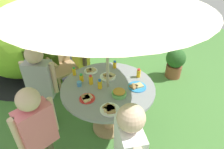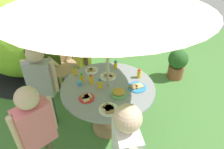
{
  "view_description": "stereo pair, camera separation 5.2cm",
  "coord_description": "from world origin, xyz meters",
  "px_view_note": "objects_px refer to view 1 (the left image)",
  "views": [
    {
      "loc": [
        -0.89,
        -1.71,
        2.21
      ],
      "look_at": [
        0.05,
        -0.02,
        0.91
      ],
      "focal_mm": 31.11,
      "sensor_mm": 36.0,
      "label": 1
    },
    {
      "loc": [
        -0.85,
        -1.73,
        2.21
      ],
      "look_at": [
        0.05,
        -0.02,
        0.91
      ],
      "focal_mm": 31.11,
      "sensor_mm": 36.0,
      "label": 2
    }
  ],
  "objects_px": {
    "garden_table": "(108,96)",
    "juice_bottle_spot_a": "(91,80)",
    "plate_back_edge": "(91,71)",
    "child_in_yellow_shirt": "(80,49)",
    "plate_mid_left": "(87,98)",
    "child_in_grey_shirt": "(40,79)",
    "plate_near_right": "(110,109)",
    "snack_bowl": "(119,93)",
    "juice_bottle_center_back": "(81,78)",
    "plate_far_left": "(108,76)",
    "juice_bottle_near_left": "(139,73)",
    "dome_tent": "(23,31)",
    "juice_bottle_front_edge": "(100,84)",
    "potted_plant": "(175,62)",
    "cup_near": "(79,84)",
    "child_in_white_shirt": "(129,148)",
    "juice_bottle_center_front": "(115,65)",
    "plate_far_right": "(137,86)",
    "wooden_chair": "(60,60)",
    "juice_bottle_mid_right": "(74,72)",
    "child_in_pink_shirt": "(37,127)"
  },
  "relations": [
    {
      "from": "child_in_yellow_shirt",
      "to": "juice_bottle_center_back",
      "type": "xyz_separation_m",
      "value": [
        -0.25,
        -0.68,
        -0.06
      ]
    },
    {
      "from": "garden_table",
      "to": "juice_bottle_spot_a",
      "type": "relative_size",
      "value": 9.15
    },
    {
      "from": "juice_bottle_front_edge",
      "to": "potted_plant",
      "type": "bearing_deg",
      "value": 15.67
    },
    {
      "from": "juice_bottle_near_left",
      "to": "cup_near",
      "type": "xyz_separation_m",
      "value": [
        -0.76,
        0.2,
        -0.03
      ]
    },
    {
      "from": "dome_tent",
      "to": "plate_mid_left",
      "type": "bearing_deg",
      "value": -89.03
    },
    {
      "from": "plate_far_right",
      "to": "cup_near",
      "type": "height_order",
      "value": "cup_near"
    },
    {
      "from": "plate_mid_left",
      "to": "plate_far_left",
      "type": "bearing_deg",
      "value": 33.05
    },
    {
      "from": "garden_table",
      "to": "wooden_chair",
      "type": "relative_size",
      "value": 1.12
    },
    {
      "from": "wooden_chair",
      "to": "plate_far_left",
      "type": "xyz_separation_m",
      "value": [
        0.36,
        -1.05,
        0.18
      ]
    },
    {
      "from": "plate_mid_left",
      "to": "plate_back_edge",
      "type": "relative_size",
      "value": 0.96
    },
    {
      "from": "child_in_white_shirt",
      "to": "garden_table",
      "type": "bearing_deg",
      "value": 0.0
    },
    {
      "from": "plate_back_edge",
      "to": "child_in_yellow_shirt",
      "type": "bearing_deg",
      "value": 84.63
    },
    {
      "from": "snack_bowl",
      "to": "juice_bottle_front_edge",
      "type": "xyz_separation_m",
      "value": [
        -0.13,
        0.24,
        0.02
      ]
    },
    {
      "from": "garden_table",
      "to": "dome_tent",
      "type": "relative_size",
      "value": 0.54
    },
    {
      "from": "plate_far_left",
      "to": "cup_near",
      "type": "bearing_deg",
      "value": 178.89
    },
    {
      "from": "plate_far_left",
      "to": "juice_bottle_center_front",
      "type": "bearing_deg",
      "value": 40.68
    },
    {
      "from": "juice_bottle_center_front",
      "to": "juice_bottle_mid_right",
      "type": "relative_size",
      "value": 0.93
    },
    {
      "from": "child_in_yellow_shirt",
      "to": "juice_bottle_mid_right",
      "type": "distance_m",
      "value": 0.58
    },
    {
      "from": "juice_bottle_front_edge",
      "to": "juice_bottle_spot_a",
      "type": "xyz_separation_m",
      "value": [
        -0.06,
        0.13,
        0.0
      ]
    },
    {
      "from": "juice_bottle_mid_right",
      "to": "plate_back_edge",
      "type": "bearing_deg",
      "value": -5.76
    },
    {
      "from": "child_in_grey_shirt",
      "to": "plate_near_right",
      "type": "bearing_deg",
      "value": -24.56
    },
    {
      "from": "plate_mid_left",
      "to": "plate_far_right",
      "type": "bearing_deg",
      "value": -8.34
    },
    {
      "from": "plate_far_right",
      "to": "plate_mid_left",
      "type": "distance_m",
      "value": 0.63
    },
    {
      "from": "plate_back_edge",
      "to": "dome_tent",
      "type": "bearing_deg",
      "value": 110.6
    },
    {
      "from": "plate_mid_left",
      "to": "child_in_yellow_shirt",
      "type": "bearing_deg",
      "value": 72.69
    },
    {
      "from": "juice_bottle_mid_right",
      "to": "juice_bottle_front_edge",
      "type": "bearing_deg",
      "value": -67.68
    },
    {
      "from": "garden_table",
      "to": "child_in_pink_shirt",
      "type": "height_order",
      "value": "child_in_pink_shirt"
    },
    {
      "from": "snack_bowl",
      "to": "juice_bottle_center_back",
      "type": "distance_m",
      "value": 0.56
    },
    {
      "from": "plate_mid_left",
      "to": "juice_bottle_spot_a",
      "type": "distance_m",
      "value": 0.3
    },
    {
      "from": "dome_tent",
      "to": "juice_bottle_center_front",
      "type": "relative_size",
      "value": 20.11
    },
    {
      "from": "potted_plant",
      "to": "juice_bottle_near_left",
      "type": "height_order",
      "value": "juice_bottle_near_left"
    },
    {
      "from": "plate_far_left",
      "to": "juice_bottle_near_left",
      "type": "relative_size",
      "value": 1.73
    },
    {
      "from": "child_in_white_shirt",
      "to": "juice_bottle_center_back",
      "type": "height_order",
      "value": "child_in_white_shirt"
    },
    {
      "from": "child_in_white_shirt",
      "to": "juice_bottle_spot_a",
      "type": "xyz_separation_m",
      "value": [
        0.12,
        1.06,
        -0.01
      ]
    },
    {
      "from": "child_in_yellow_shirt",
      "to": "juice_bottle_center_front",
      "type": "height_order",
      "value": "child_in_yellow_shirt"
    },
    {
      "from": "plate_back_edge",
      "to": "juice_bottle_mid_right",
      "type": "bearing_deg",
      "value": 174.24
    },
    {
      "from": "plate_mid_left",
      "to": "plate_far_left",
      "type": "distance_m",
      "value": 0.5
    },
    {
      "from": "dome_tent",
      "to": "cup_near",
      "type": "relative_size",
      "value": 36.66
    },
    {
      "from": "plate_back_edge",
      "to": "snack_bowl",
      "type": "bearing_deg",
      "value": -83.26
    },
    {
      "from": "child_in_pink_shirt",
      "to": "snack_bowl",
      "type": "xyz_separation_m",
      "value": [
        0.94,
        0.06,
        -0.0
      ]
    },
    {
      "from": "garden_table",
      "to": "child_in_white_shirt",
      "type": "bearing_deg",
      "value": -107.58
    },
    {
      "from": "wooden_chair",
      "to": "garden_table",
      "type": "bearing_deg",
      "value": -90.0
    },
    {
      "from": "plate_near_right",
      "to": "cup_near",
      "type": "distance_m",
      "value": 0.57
    },
    {
      "from": "child_in_white_shirt",
      "to": "juice_bottle_center_back",
      "type": "bearing_deg",
      "value": 15.45
    },
    {
      "from": "plate_back_edge",
      "to": "juice_bottle_mid_right",
      "type": "distance_m",
      "value": 0.24
    },
    {
      "from": "potted_plant",
      "to": "juice_bottle_spot_a",
      "type": "xyz_separation_m",
      "value": [
        -1.91,
        -0.39,
        0.48
      ]
    },
    {
      "from": "child_in_grey_shirt",
      "to": "plate_mid_left",
      "type": "relative_size",
      "value": 6.96
    },
    {
      "from": "cup_near",
      "to": "potted_plant",
      "type": "bearing_deg",
      "value": 9.74
    },
    {
      "from": "child_in_yellow_shirt",
      "to": "juice_bottle_center_front",
      "type": "relative_size",
      "value": 12.18
    },
    {
      "from": "child_in_pink_shirt",
      "to": "child_in_white_shirt",
      "type": "relative_size",
      "value": 0.96
    }
  ]
}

